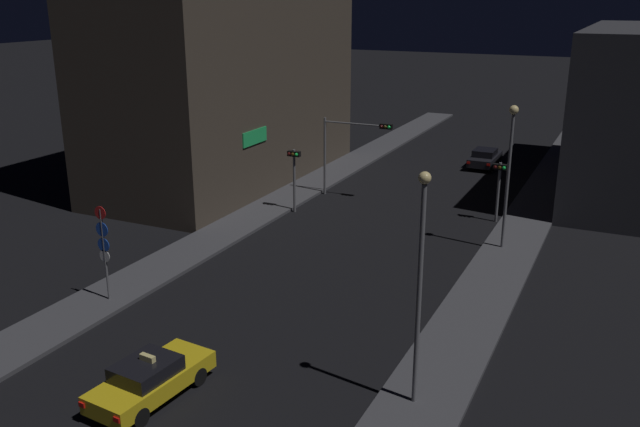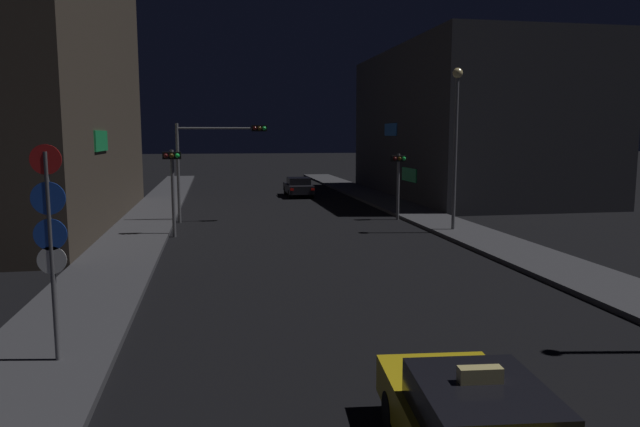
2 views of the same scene
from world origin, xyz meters
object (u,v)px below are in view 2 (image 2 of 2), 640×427
far_car (298,187)px  traffic_light_overhead (214,150)px  traffic_light_left_kerb (172,175)px  sign_pole_left (50,235)px  traffic_light_right_kerb (398,172)px  street_lamp_far_block (456,126)px

far_car → traffic_light_overhead: bearing=-117.1°
traffic_light_overhead → traffic_light_left_kerb: 4.84m
traffic_light_left_kerb → sign_pole_left: bearing=-95.0°
far_car → traffic_light_right_kerb: 13.64m
traffic_light_overhead → sign_pole_left: traffic_light_overhead is taller
traffic_light_left_kerb → traffic_light_right_kerb: traffic_light_left_kerb is taller
far_car → street_lamp_far_block: street_lamp_far_block is taller
traffic_light_left_kerb → street_lamp_far_block: bearing=-5.0°
street_lamp_far_block → traffic_light_left_kerb: bearing=175.0°
traffic_light_left_kerb → street_lamp_far_block: street_lamp_far_block is taller
traffic_light_overhead → street_lamp_far_block: size_ratio=0.70×
traffic_light_overhead → sign_pole_left: size_ratio=1.23×
traffic_light_overhead → traffic_light_right_kerb: bearing=-5.6°
traffic_light_right_kerb → sign_pole_left: (-12.85, -18.28, 0.09)m
far_car → traffic_light_right_kerb: traffic_light_right_kerb is taller
traffic_light_left_kerb → traffic_light_right_kerb: 12.05m
traffic_light_overhead → street_lamp_far_block: 12.33m
far_car → traffic_light_overhead: (-6.20, -12.09, 3.03)m
traffic_light_overhead → street_lamp_far_block: (10.97, -5.49, 1.19)m
traffic_light_right_kerb → street_lamp_far_block: size_ratio=0.48×
traffic_light_left_kerb → sign_pole_left: 14.93m
street_lamp_far_block → far_car: bearing=105.2°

